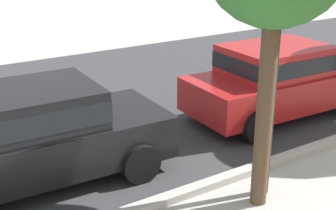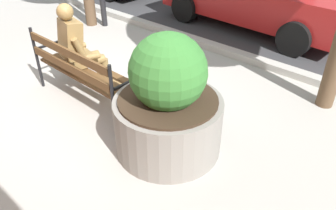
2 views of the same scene
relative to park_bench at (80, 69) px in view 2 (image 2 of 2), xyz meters
name	(u,v)px [view 2 (image 2 of 2)]	position (x,y,z in m)	size (l,w,h in m)	color
ground_plane	(79,106)	(0.00, -0.12, -0.54)	(80.00, 80.00, 0.00)	#ADA8A0
curb_stone	(202,43)	(0.00, 2.78, -0.48)	(60.00, 0.20, 0.12)	#B2AFA8
park_bench	(80,69)	(0.00, 0.00, 0.00)	(1.80, 0.54, 0.95)	brown
bronze_statue_seated	(83,52)	(-0.20, 0.21, 0.12)	(0.75, 0.79, 1.37)	olive
concrete_planter	(168,106)	(1.56, 0.07, 0.04)	(1.23, 1.23, 1.43)	gray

